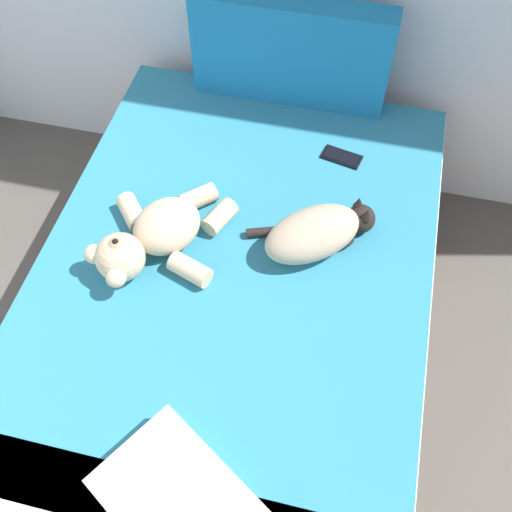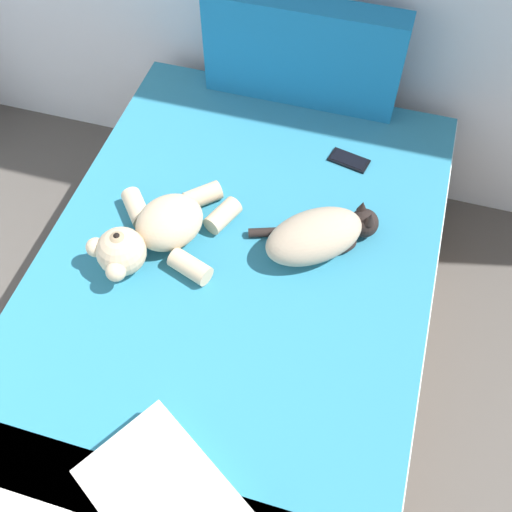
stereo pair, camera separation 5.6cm
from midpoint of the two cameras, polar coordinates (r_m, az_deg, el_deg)
The scene contains 6 objects.
bed at distance 2.23m, azimuth -1.39°, elevation -5.56°, with size 1.35×1.97×0.57m.
patterned_cushion at distance 2.44m, azimuth 5.13°, elevation 18.59°, with size 0.77×0.12×0.42m.
cat at distance 2.00m, azimuth 6.82°, elevation 1.98°, with size 0.43×0.36×0.15m.
teddy_bear at distance 2.01m, azimuth -8.64°, elevation 2.27°, with size 0.43×0.52×0.17m.
cell_phone at distance 2.32m, azimuth 9.51°, elevation 8.93°, with size 0.16×0.10×0.01m.
throw_pillow at distance 1.65m, azimuth -7.59°, elevation -21.89°, with size 0.40×0.28×0.11m, color white.
Camera 2 is at (2.11, 1.94, 2.23)m, focal length 42.20 mm.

